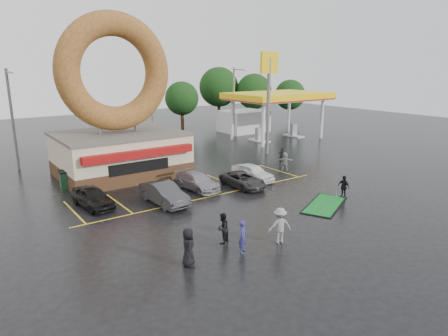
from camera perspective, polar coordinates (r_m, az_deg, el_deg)
ground at (r=26.45m, az=2.23°, el=-5.99°), size 120.00×120.00×0.00m
donut_shop at (r=35.08m, az=-14.88°, el=6.16°), size 10.20×8.70×13.50m
gas_station at (r=53.96m, az=5.52°, el=8.51°), size 12.30×13.65×5.90m
shell_sign at (r=42.38m, az=6.41°, el=11.87°), size 2.20×0.36×10.60m
streetlight_left at (r=40.07m, az=-27.99°, el=6.40°), size 0.40×2.21×9.00m
streetlight_mid at (r=45.03m, az=-10.18°, el=8.57°), size 0.40×2.21×9.00m
streetlight_right at (r=52.10m, az=1.46°, el=9.56°), size 0.40×2.21×9.00m
tree_far_a at (r=64.59m, az=4.30°, el=10.84°), size 5.60×5.60×8.00m
tree_far_b at (r=67.18m, az=9.40°, el=10.27°), size 4.90×4.90×7.00m
tree_far_c at (r=65.31m, az=-0.74°, el=11.49°), size 6.30×6.30×9.00m
tree_far_d at (r=59.45m, az=-6.05°, el=9.85°), size 4.90×4.90×7.00m
car_black at (r=28.14m, az=-18.27°, el=-3.96°), size 2.12×4.26×1.40m
car_dgrey at (r=27.63m, az=-8.55°, el=-3.62°), size 1.83×4.58×1.48m
car_silver at (r=30.55m, az=-3.82°, el=-1.93°), size 2.10×4.49×1.27m
car_grey at (r=31.14m, az=2.69°, el=-1.69°), size 1.96×4.20×1.16m
car_white at (r=32.99m, az=4.10°, el=-0.61°), size 2.00×4.15×1.36m
person_blue at (r=20.47m, az=2.73°, el=-9.74°), size 0.74×0.71×1.71m
person_blackjkt at (r=21.46m, az=-0.20°, el=-8.60°), size 1.01×0.94×1.67m
person_hoodie at (r=21.63m, az=7.98°, el=-8.13°), size 1.45×1.15×1.97m
person_bystander at (r=19.22m, az=-5.13°, el=-11.19°), size 0.90×1.08×1.89m
person_cameraman at (r=29.73m, az=16.70°, el=-2.60°), size 0.41×0.98×1.66m
person_walker_near at (r=36.44m, az=8.69°, el=0.96°), size 1.50×1.37×1.66m
person_walker_far at (r=38.29m, az=8.27°, el=1.68°), size 0.75×0.72×1.72m
dumpster at (r=33.19m, az=-20.82°, el=-1.50°), size 1.94×1.41×1.30m
putting_green at (r=28.09m, az=14.19°, el=-5.12°), size 5.10×3.87×0.59m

